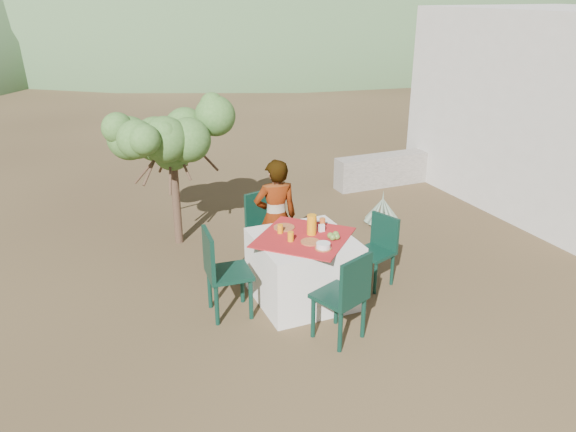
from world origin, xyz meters
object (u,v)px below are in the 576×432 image
object	(u,v)px
table	(303,268)
chair_left	(221,269)
person	(276,218)
chair_far	(265,225)
chair_right	(378,247)
agave	(382,211)
juice_pitcher	(312,225)
shrub_tree	(175,144)
chair_near	(346,294)
guesthouse	(570,107)

from	to	relation	value
table	chair_left	bearing A→B (deg)	178.28
chair_left	person	world-z (taller)	person
chair_far	chair_right	size ratio (longest dim) A/B	1.11
agave	juice_pitcher	world-z (taller)	juice_pitcher
table	chair_far	size ratio (longest dim) A/B	1.40
person	shrub_tree	xyz separation A→B (m)	(-0.86, 1.39, 0.66)
chair_near	juice_pitcher	distance (m)	1.00
chair_right	agave	bearing A→B (deg)	126.39
table	chair_far	bearing A→B (deg)	93.76
chair_near	person	distance (m)	1.64
chair_near	chair_left	world-z (taller)	chair_left
shrub_tree	guesthouse	bearing A→B (deg)	-5.69
person	agave	bearing A→B (deg)	-151.32
chair_left	guesthouse	distance (m)	6.53
table	person	xyz separation A→B (m)	(-0.04, 0.73, 0.34)
agave	person	bearing A→B (deg)	-157.56
table	guesthouse	distance (m)	5.68
chair_left	juice_pitcher	bearing A→B (deg)	-85.98
chair_near	shrub_tree	distance (m)	3.28
agave	chair_left	bearing A→B (deg)	-152.28
table	chair_near	xyz separation A→B (m)	(0.04, -0.90, 0.14)
chair_left	shrub_tree	distance (m)	2.25
table	shrub_tree	size ratio (longest dim) A/B	0.74
chair_left	person	size ratio (longest dim) A/B	0.68
chair_near	chair_left	size ratio (longest dim) A/B	0.97
person	chair_near	bearing A→B (deg)	98.94
table	agave	distance (m)	2.55
guesthouse	juice_pitcher	size ratio (longest dim) A/B	18.56
chair_right	shrub_tree	size ratio (longest dim) A/B	0.48
chair_near	guesthouse	bearing A→B (deg)	-177.63
chair_far	chair_right	xyz separation A→B (m)	(1.03, -1.01, -0.05)
agave	shrub_tree	bearing A→B (deg)	169.29
shrub_tree	agave	bearing A→B (deg)	-10.71
shrub_tree	person	bearing A→B (deg)	-58.22
chair_far	person	distance (m)	0.36
chair_left	agave	bearing A→B (deg)	-58.31
table	guesthouse	size ratio (longest dim) A/B	0.31
chair_far	chair_near	distance (m)	1.92
chair_far	chair_right	distance (m)	1.45
table	juice_pitcher	world-z (taller)	juice_pitcher
chair_left	shrub_tree	world-z (taller)	shrub_tree
table	agave	world-z (taller)	table
chair_near	person	world-z (taller)	person
chair_near	agave	size ratio (longest dim) A/B	1.66
guesthouse	table	bearing A→B (deg)	-164.44
chair_near	guesthouse	xyz separation A→B (m)	(5.32, 2.40, 0.98)
juice_pitcher	shrub_tree	bearing A→B (deg)	115.74
chair_near	agave	world-z (taller)	chair_near
person	guesthouse	distance (m)	5.51
chair_right	shrub_tree	xyz separation A→B (m)	(-1.86, 2.11, 0.92)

